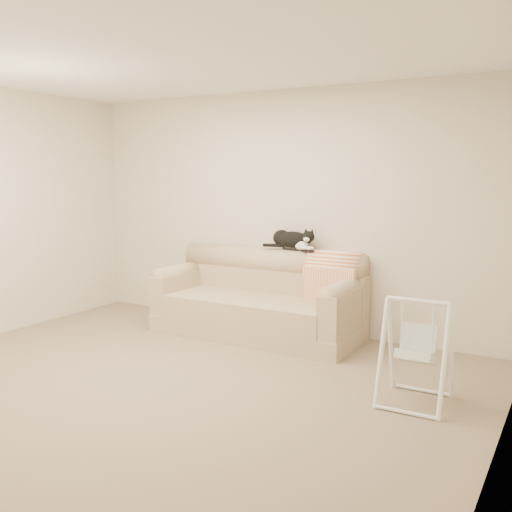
{
  "coord_description": "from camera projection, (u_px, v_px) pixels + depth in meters",
  "views": [
    {
      "loc": [
        2.89,
        -3.56,
        1.7
      ],
      "look_at": [
        0.07,
        1.27,
        0.9
      ],
      "focal_mm": 40.0,
      "sensor_mm": 36.0,
      "label": 1
    }
  ],
  "objects": [
    {
      "name": "sofa",
      "position": [
        260.0,
        301.0,
        6.1
      ],
      "size": [
        2.2,
        0.93,
        0.9
      ],
      "color": "tan",
      "rests_on": "ground"
    },
    {
      "name": "tuxedo_cat",
      "position": [
        293.0,
        240.0,
        6.09
      ],
      "size": [
        0.6,
        0.24,
        0.24
      ],
      "color": "black",
      "rests_on": "sofa"
    },
    {
      "name": "ground_plane",
      "position": [
        171.0,
        381.0,
        4.73
      ],
      "size": [
        5.0,
        5.0,
        0.0
      ],
      "primitive_type": "plane",
      "color": "#6F5C4C",
      "rests_on": "ground"
    },
    {
      "name": "baby_swing",
      "position": [
        416.0,
        351.0,
        4.23
      ],
      "size": [
        0.5,
        0.53,
        0.81
      ],
      "color": "white",
      "rests_on": "ground"
    },
    {
      "name": "remote_a",
      "position": [
        291.0,
        249.0,
        6.11
      ],
      "size": [
        0.18,
        0.05,
        0.03
      ],
      "color": "black",
      "rests_on": "sofa"
    },
    {
      "name": "remote_b",
      "position": [
        307.0,
        251.0,
        5.96
      ],
      "size": [
        0.17,
        0.12,
        0.02
      ],
      "color": "black",
      "rests_on": "sofa"
    },
    {
      "name": "throw_blanket",
      "position": [
        335.0,
        270.0,
        5.87
      ],
      "size": [
        0.56,
        0.38,
        0.58
      ],
      "color": "#E75F2E",
      "rests_on": "sofa"
    },
    {
      "name": "room_shell",
      "position": [
        167.0,
        196.0,
        4.51
      ],
      "size": [
        5.04,
        4.04,
        2.6
      ],
      "color": "beige",
      "rests_on": "ground"
    }
  ]
}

